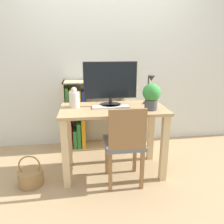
{
  "coord_description": "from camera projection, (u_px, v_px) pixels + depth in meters",
  "views": [
    {
      "loc": [
        -0.31,
        -2.25,
        1.41
      ],
      "look_at": [
        0.0,
        0.1,
        0.7
      ],
      "focal_mm": 35.0,
      "sensor_mm": 36.0,
      "label": 1
    }
  ],
  "objects": [
    {
      "name": "ground_plane",
      "position": [
        113.0,
        171.0,
        2.58
      ],
      "size": [
        10.0,
        10.0,
        0.0
      ],
      "primitive_type": "plane",
      "color": "tan"
    },
    {
      "name": "wall_back",
      "position": [
        105.0,
        55.0,
        3.05
      ],
      "size": [
        8.0,
        0.05,
        2.6
      ],
      "color": "silver",
      "rests_on": "ground_plane"
    },
    {
      "name": "desk",
      "position": [
        113.0,
        123.0,
        2.41
      ],
      "size": [
        1.14,
        0.59,
        0.78
      ],
      "color": "tan",
      "rests_on": "ground_plane"
    },
    {
      "name": "monitor",
      "position": [
        110.0,
        82.0,
        2.38
      ],
      "size": [
        0.58,
        0.24,
        0.48
      ],
      "color": "#232326",
      "rests_on": "desk"
    },
    {
      "name": "keyboard",
      "position": [
        111.0,
        107.0,
        2.36
      ],
      "size": [
        0.4,
        0.12,
        0.02
      ],
      "color": "silver",
      "rests_on": "desk"
    },
    {
      "name": "vase",
      "position": [
        74.0,
        99.0,
        2.36
      ],
      "size": [
        0.12,
        0.12,
        0.22
      ],
      "color": "silver",
      "rests_on": "desk"
    },
    {
      "name": "desk_lamp",
      "position": [
        150.0,
        87.0,
        2.42
      ],
      "size": [
        0.1,
        0.19,
        0.34
      ],
      "color": "#2D2D33",
      "rests_on": "desk"
    },
    {
      "name": "potted_plant",
      "position": [
        151.0,
        95.0,
        2.25
      ],
      "size": [
        0.19,
        0.19,
        0.28
      ],
      "color": "#4C4C51",
      "rests_on": "desk"
    },
    {
      "name": "chair",
      "position": [
        125.0,
        142.0,
        2.21
      ],
      "size": [
        0.4,
        0.4,
        0.87
      ],
      "rotation": [
        0.0,
        0.0,
        0.17
      ],
      "color": "slate",
      "rests_on": "ground_plane"
    },
    {
      "name": "bookshelf",
      "position": [
        83.0,
        116.0,
        3.09
      ],
      "size": [
        0.81,
        0.28,
        0.97
      ],
      "color": "#D8BC8C",
      "rests_on": "ground_plane"
    },
    {
      "name": "basket",
      "position": [
        31.0,
        177.0,
        2.3
      ],
      "size": [
        0.26,
        0.26,
        0.34
      ],
      "color": "#997547",
      "rests_on": "ground_plane"
    }
  ]
}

